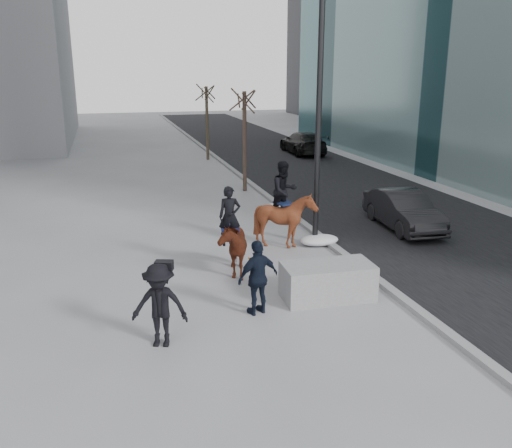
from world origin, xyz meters
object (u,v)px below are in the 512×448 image
object	(u,v)px
mounted_left	(231,242)
mounted_right	(285,213)
car_near	(403,210)
planter	(328,281)

from	to	relation	value
mounted_left	mounted_right	bearing A→B (deg)	39.38
mounted_left	car_near	bearing A→B (deg)	20.79
car_near	mounted_right	world-z (taller)	mounted_right
mounted_right	mounted_left	bearing A→B (deg)	-140.62
car_near	planter	bearing A→B (deg)	-131.02
car_near	mounted_right	size ratio (longest dim) A/B	1.49
planter	car_near	size ratio (longest dim) A/B	0.54
car_near	mounted_left	xyz separation A→B (m)	(-6.79, -2.58, 0.23)
planter	mounted_right	bearing A→B (deg)	86.34
planter	mounted_left	size ratio (longest dim) A/B	0.92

